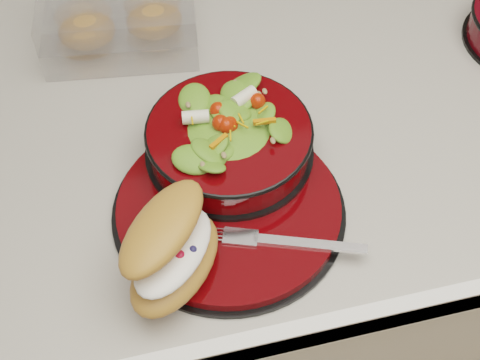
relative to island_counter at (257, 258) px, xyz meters
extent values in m
cube|color=#A07540|center=(0.00, 0.00, -0.46)|extent=(4.00, 4.00, 0.01)
cube|color=silver|center=(0.00, 0.00, -0.02)|extent=(1.16, 0.66, 0.86)
cube|color=#A6A398|center=(0.00, 0.00, 0.43)|extent=(1.24, 0.74, 0.04)
cube|color=white|center=(0.00, -0.36, 0.43)|extent=(1.24, 0.02, 0.05)
cylinder|color=black|center=(-0.09, -0.18, 0.45)|extent=(0.31, 0.31, 0.01)
cylinder|color=#4F0204|center=(-0.09, -0.18, 0.46)|extent=(0.30, 0.30, 0.01)
torus|color=black|center=(-0.08, -0.19, 0.46)|extent=(0.17, 0.17, 0.01)
cylinder|color=black|center=(-0.07, -0.09, 0.47)|extent=(0.23, 0.23, 0.01)
cylinder|color=#4F0204|center=(-0.07, -0.09, 0.49)|extent=(0.22, 0.22, 0.04)
torus|color=black|center=(-0.07, -0.09, 0.51)|extent=(0.23, 0.23, 0.01)
ellipsoid|color=#487A22|center=(-0.07, -0.09, 0.51)|extent=(0.19, 0.19, 0.07)
sphere|color=red|center=(-0.03, -0.09, 0.55)|extent=(0.02, 0.02, 0.02)
sphere|color=red|center=(-0.06, -0.05, 0.55)|extent=(0.02, 0.02, 0.02)
sphere|color=red|center=(-0.11, -0.07, 0.55)|extent=(0.02, 0.02, 0.02)
sphere|color=red|center=(-0.11, -0.12, 0.55)|extent=(0.02, 0.02, 0.02)
sphere|color=red|center=(-0.06, -0.14, 0.55)|extent=(0.02, 0.02, 0.02)
cylinder|color=silver|center=(-0.04, -0.05, 0.55)|extent=(0.04, 0.04, 0.02)
cylinder|color=silver|center=(-0.11, -0.07, 0.55)|extent=(0.04, 0.03, 0.02)
cube|color=orange|center=(-0.09, -0.12, 0.55)|extent=(0.03, 0.03, 0.01)
cube|color=orange|center=(-0.03, -0.10, 0.55)|extent=(0.03, 0.02, 0.01)
ellipsoid|color=#BA7439|center=(-0.18, -0.26, 0.49)|extent=(0.16, 0.17, 0.04)
ellipsoid|color=white|center=(-0.18, -0.26, 0.51)|extent=(0.14, 0.15, 0.02)
ellipsoid|color=#BA7439|center=(-0.18, -0.24, 0.54)|extent=(0.15, 0.16, 0.04)
sphere|color=red|center=(-0.20, -0.26, 0.52)|extent=(0.02, 0.02, 0.02)
sphere|color=red|center=(-0.17, -0.27, 0.52)|extent=(0.02, 0.02, 0.02)
sphere|color=#191947|center=(-0.19, -0.26, 0.52)|extent=(0.01, 0.01, 0.01)
sphere|color=#191947|center=(-0.17, -0.26, 0.52)|extent=(0.01, 0.01, 0.01)
sphere|color=#191947|center=(-0.18, -0.27, 0.52)|extent=(0.01, 0.01, 0.01)
sphere|color=#191947|center=(-0.16, -0.27, 0.52)|extent=(0.01, 0.01, 0.01)
cube|color=silver|center=(-0.01, -0.26, 0.47)|extent=(0.14, 0.06, 0.00)
cube|color=silver|center=(-0.09, -0.23, 0.47)|extent=(0.05, 0.04, 0.00)
cube|color=white|center=(-0.19, 0.20, 0.47)|extent=(0.26, 0.20, 0.05)
cube|color=white|center=(-0.19, 0.20, 0.52)|extent=(0.26, 0.20, 0.04)
ellipsoid|color=#BA7439|center=(-0.24, 0.20, 0.47)|extent=(0.09, 0.08, 0.05)
ellipsoid|color=#BA7439|center=(-0.13, 0.20, 0.47)|extent=(0.09, 0.08, 0.05)
camera|label=1|loc=(-0.20, -0.67, 1.18)|focal=50.00mm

